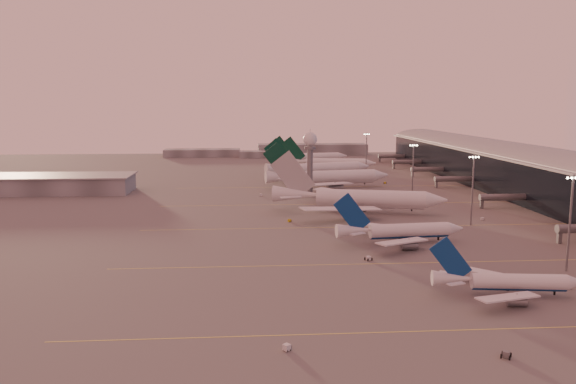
{
  "coord_description": "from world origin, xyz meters",
  "views": [
    {
      "loc": [
        -22.95,
        -133.37,
        42.6
      ],
      "look_at": [
        -7.78,
        81.48,
        8.37
      ],
      "focal_mm": 35.0,
      "sensor_mm": 36.0,
      "label": 1
    }
  ],
  "objects": [
    {
      "name": "gsv_tug_mid",
      "position": [
        9.49,
        13.31,
        0.55
      ],
      "size": [
        3.65,
        4.36,
        1.07
      ],
      "color": "silver",
      "rests_on": "ground"
    },
    {
      "name": "greentail_b",
      "position": [
        17.37,
        182.48,
        4.17
      ],
      "size": [
        63.26,
        50.38,
        23.59
      ],
      "color": "silver",
      "rests_on": "ground"
    },
    {
      "name": "gsv_catering_b",
      "position": [
        62.72,
        62.95,
        2.0
      ],
      "size": [
        5.33,
        3.99,
        4.0
      ],
      "color": "silver",
      "rests_on": "ground"
    },
    {
      "name": "narrowbody_near",
      "position": [
        34.34,
        -17.13,
        2.72
      ],
      "size": [
        34.34,
        27.25,
        13.45
      ],
      "color": "silver",
      "rests_on": "ground"
    },
    {
      "name": "mast_d",
      "position": [
        48.0,
        200.0,
        13.74
      ],
      "size": [
        3.6,
        0.56,
        25.0
      ],
      "color": "slate",
      "rests_on": "ground"
    },
    {
      "name": "gsv_truck_d",
      "position": [
        -17.45,
        123.21,
        1.15
      ],
      "size": [
        2.18,
        5.62,
        2.26
      ],
      "color": "silver",
      "rests_on": "ground"
    },
    {
      "name": "mast_c",
      "position": [
        50.0,
        110.0,
        13.74
      ],
      "size": [
        3.6,
        0.56,
        25.0
      ],
      "color": "slate",
      "rests_on": "ground"
    },
    {
      "name": "gsv_truck_b",
      "position": [
        38.51,
        35.82,
        1.04
      ],
      "size": [
        5.34,
        3.24,
        2.03
      ],
      "color": "silver",
      "rests_on": "ground"
    },
    {
      "name": "mast_b",
      "position": [
        55.0,
        55.0,
        13.74
      ],
      "size": [
        3.6,
        0.56,
        25.0
      ],
      "color": "slate",
      "rests_on": "ground"
    },
    {
      "name": "greentail_a",
      "position": [
        17.23,
        144.87,
        4.21
      ],
      "size": [
        65.23,
        52.3,
        23.81
      ],
      "color": "silver",
      "rests_on": "ground"
    },
    {
      "name": "hangar",
      "position": [
        -120.0,
        140.0,
        4.32
      ],
      "size": [
        82.0,
        27.0,
        8.5
      ],
      "color": "slate",
      "rests_on": "ground"
    },
    {
      "name": "gsv_truck_a",
      "position": [
        -16.33,
        -41.3,
        1.22
      ],
      "size": [
        5.88,
        5.49,
        2.4
      ],
      "color": "silver",
      "rests_on": "ground"
    },
    {
      "name": "widebody_white",
      "position": [
        19.91,
        79.99,
        4.2
      ],
      "size": [
        67.7,
        53.63,
        24.21
      ],
      "color": "silver",
      "rests_on": "ground"
    },
    {
      "name": "radar_tower",
      "position": [
        5.0,
        120.0,
        20.95
      ],
      "size": [
        6.4,
        6.4,
        31.1
      ],
      "color": "slate",
      "rests_on": "ground"
    },
    {
      "name": "gsv_tug_far",
      "position": [
        12.41,
        99.65,
        0.52
      ],
      "size": [
        4.06,
        3.84,
        1.0
      ],
      "color": "silver",
      "rests_on": "ground"
    },
    {
      "name": "terminal",
      "position": [
        107.88,
        110.09,
        10.52
      ],
      "size": [
        57.0,
        362.0,
        23.04
      ],
      "color": "black",
      "rests_on": "ground"
    },
    {
      "name": "distant_horizon",
      "position": [
        2.62,
        325.14,
        3.89
      ],
      "size": [
        165.0,
        37.5,
        9.0
      ],
      "color": "slate",
      "rests_on": "ground"
    },
    {
      "name": "narrowbody_mid",
      "position": [
        23.19,
        31.26,
        3.28
      ],
      "size": [
        41.45,
        32.98,
        16.19
      ],
      "color": "silver",
      "rests_on": "ground"
    },
    {
      "name": "greentail_c",
      "position": [
        27.48,
        215.38,
        3.87
      ],
      "size": [
        59.88,
        47.97,
        21.89
      ],
      "color": "silver",
      "rests_on": "ground"
    },
    {
      "name": "gsv_tug_near",
      "position": [
        20.12,
        -46.99,
        0.55
      ],
      "size": [
        3.91,
        4.33,
        1.06
      ],
      "color": "#5A5D5F",
      "rests_on": "ground"
    },
    {
      "name": "mast_a",
      "position": [
        58.0,
        0.0,
        13.74
      ],
      "size": [
        3.6,
        0.56,
        25.0
      ],
      "color": "slate",
      "rests_on": "ground"
    },
    {
      "name": "gsv_tug_hangar",
      "position": [
        49.68,
        158.64,
        0.47
      ],
      "size": [
        3.5,
        2.45,
        0.92
      ],
      "color": "gold",
      "rests_on": "ground"
    },
    {
      "name": "greentail_d",
      "position": [
        21.01,
        261.24,
        3.56
      ],
      "size": [
        55.23,
        44.3,
        20.14
      ],
      "color": "silver",
      "rests_on": "ground"
    },
    {
      "name": "gsv_catering_a",
      "position": [
        50.89,
        -13.59,
        2.19
      ],
      "size": [
        5.73,
        3.48,
        4.38
      ],
      "color": "silver",
      "rests_on": "ground"
    },
    {
      "name": "taxiway_markings",
      "position": [
        30.0,
        56.0,
        0.01
      ],
      "size": [
        180.0,
        185.25,
        0.02
      ],
      "color": "#EDDE53",
      "rests_on": "ground"
    },
    {
      "name": "ground",
      "position": [
        0.0,
        0.0,
        0.0
      ],
      "size": [
        700.0,
        700.0,
        0.0
      ],
      "primitive_type": "plane",
      "color": "#595656",
      "rests_on": "ground"
    },
    {
      "name": "gsv_truck_c",
      "position": [
        -8.04,
        65.18,
        1.06
      ],
      "size": [
        5.4,
        4.2,
        2.09
      ],
      "color": "gold",
      "rests_on": "ground"
    }
  ]
}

